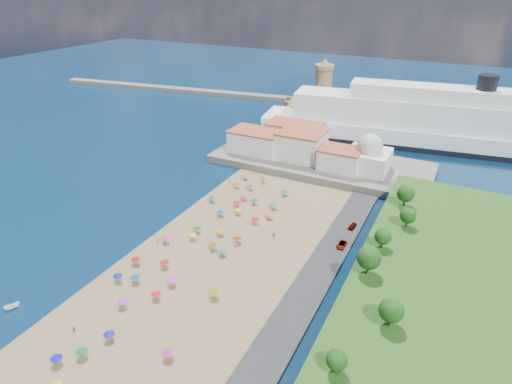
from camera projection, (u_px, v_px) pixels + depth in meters
The scene contains 12 objects.
ground at pixel (206, 247), 126.61m from camera, with size 700.00×700.00×0.00m, color #071938.
terrace at pixel (320, 163), 179.94m from camera, with size 90.00×36.00×3.00m, color #59544C.
jetty at pixel (302, 131), 216.76m from camera, with size 18.00×70.00×2.40m, color #59544C.
breakwater at pixel (192, 91), 291.95m from camera, with size 200.00×7.00×2.60m, color #59544C.
waterfront_buildings at pixel (293, 143), 182.81m from camera, with size 57.00×29.00×11.00m.
domed_building at pixel (368, 156), 166.90m from camera, with size 16.00×16.00×15.00m.
fortress at pixel (322, 106), 238.12m from camera, with size 40.00×40.00×32.40m.
cruise_ship at pixel (428, 125), 197.92m from camera, with size 157.85×45.13×34.13m.
beach_parasols at pixel (190, 252), 120.88m from camera, with size 31.41×115.44×2.20m.
beachgoers at pixel (185, 250), 123.67m from camera, with size 31.88×98.81×1.89m.
parked_cars at pixel (329, 266), 116.35m from camera, with size 2.31×76.83×1.38m.
hillside_trees at pixel (372, 277), 98.19m from camera, with size 15.41×106.93×7.58m.
Camera 1 is at (60.87, -87.29, 72.07)m, focal length 30.00 mm.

